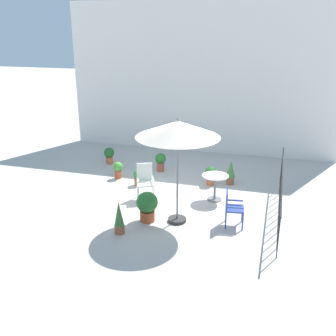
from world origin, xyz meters
TOP-DOWN VIEW (x-y plane):
  - ground_plane at (0.00, 0.00)m, footprint 60.00×60.00m
  - villa_facade at (0.00, 4.62)m, footprint 9.71×0.30m
  - terrace_railing at (3.03, 0.00)m, footprint 0.03×4.75m
  - patio_umbrella_0 at (0.69, -1.19)m, footprint 1.92×1.92m
  - cafe_table_0 at (1.34, 0.29)m, footprint 0.71×0.71m
  - patio_chair_0 at (1.95, -1.03)m, footprint 0.48×0.49m
  - patio_chair_1 at (-0.48, -0.13)m, footprint 0.59×0.60m
  - potted_plant_0 at (-0.01, -1.36)m, footprint 0.52×0.52m
  - potted_plant_1 at (-0.71, 2.05)m, footprint 0.36×0.35m
  - potted_plant_2 at (-1.78, 1.08)m, footprint 0.29×0.29m
  - potted_plant_3 at (-1.00, 0.73)m, footprint 0.29×0.29m
  - potted_plant_4 at (-2.61, 2.28)m, footprint 0.35×0.35m
  - potted_plant_5 at (1.60, 1.55)m, footprint 0.27×0.27m
  - potted_plant_6 at (-0.42, -2.10)m, footprint 0.23×0.23m
  - potted_plant_7 at (1.04, 1.34)m, footprint 0.34×0.34m

SIDE VIEW (x-z plane):
  - ground_plane at x=0.00m, z-range 0.00..0.00m
  - potted_plant_3 at x=-1.00m, z-range 0.02..0.49m
  - potted_plant_2 at x=-1.78m, z-range 0.04..0.56m
  - potted_plant_7 at x=1.04m, z-range 0.04..0.59m
  - potted_plant_4 at x=-2.61m, z-range 0.04..0.60m
  - potted_plant_1 at x=-0.71m, z-range 0.05..0.65m
  - potted_plant_6 at x=-0.42m, z-range -0.01..0.77m
  - potted_plant_5 at x=1.60m, z-range 0.03..0.75m
  - potted_plant_0 at x=-0.01m, z-range 0.04..0.79m
  - cafe_table_0 at x=1.34m, z-range 0.14..0.85m
  - patio_chair_0 at x=1.95m, z-range 0.07..0.93m
  - patio_chair_1 at x=-0.48m, z-range 0.07..1.04m
  - terrace_railing at x=3.03m, z-range 0.17..1.19m
  - patio_umbrella_0 at x=0.69m, z-range 0.99..3.52m
  - villa_facade at x=0.00m, z-range 0.00..5.28m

